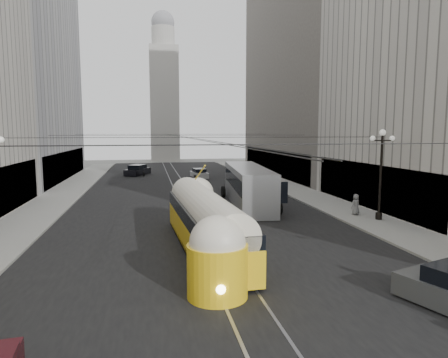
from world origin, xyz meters
name	(u,v)px	position (x,y,z in m)	size (l,w,h in m)	color
road	(184,195)	(0.00, 32.50, 0.00)	(20.00, 85.00, 0.02)	black
sidewalk_left	(66,192)	(-12.00, 36.00, 0.07)	(4.00, 72.00, 0.15)	gray
sidewalk_right	(286,186)	(12.00, 36.00, 0.07)	(4.00, 72.00, 0.15)	gray
rail_left	(177,195)	(-0.75, 32.50, 0.00)	(0.12, 85.00, 0.04)	gray
rail_right	(191,195)	(0.75, 32.50, 0.00)	(0.12, 85.00, 0.04)	gray
building_left_far	(13,68)	(-19.99, 48.00, 14.31)	(12.60, 28.60, 28.60)	#999999
building_right_far	(313,62)	(20.00, 48.00, 16.31)	(12.60, 32.60, 32.60)	#514C47
distant_tower	(164,91)	(0.00, 80.00, 14.97)	(6.00, 6.00, 31.36)	#B2AFA8
lamppost_right_mid	(381,169)	(12.60, 18.00, 3.74)	(1.86, 0.44, 6.37)	black
catenary	(185,136)	(0.12, 31.49, 5.88)	(25.00, 72.00, 0.23)	black
streetcar	(205,221)	(-0.50, 13.51, 1.59)	(3.13, 14.98, 3.26)	yellow
city_bus	(248,184)	(4.98, 25.92, 1.82)	(3.97, 13.32, 3.33)	#A1A2A6
sedan_white_far	(199,174)	(3.33, 47.02, 0.58)	(2.18, 4.27, 1.29)	#BDBDBD
sedan_dark_far	(138,170)	(-5.11, 52.01, 0.70)	(3.87, 5.27, 1.54)	black
pedestrian_sidewalk_right	(356,204)	(11.77, 19.76, 0.94)	(0.77, 0.47, 1.57)	slate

